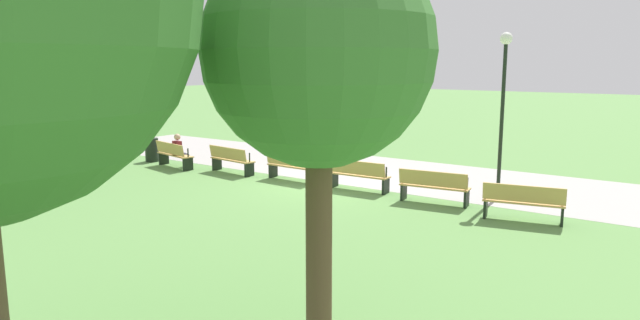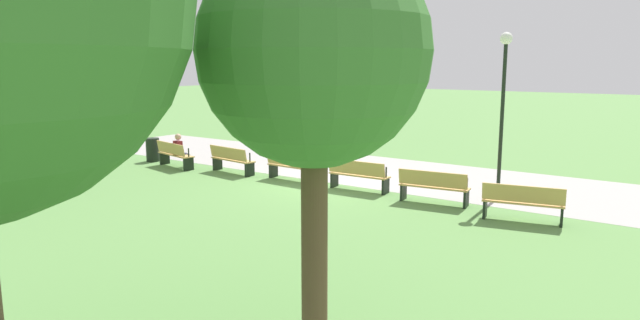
# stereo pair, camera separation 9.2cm
# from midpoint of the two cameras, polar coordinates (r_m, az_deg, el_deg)

# --- Properties ---
(ground_plane) EXTENTS (120.00, 120.00, 0.00)m
(ground_plane) POSITION_cam_midpoint_polar(r_m,az_deg,el_deg) (16.88, 0.39, -2.54)
(ground_plane) COLOR #5B8C47
(path_paving) EXTENTS (26.34, 5.14, 0.01)m
(path_paving) POSITION_cam_midpoint_polar(r_m,az_deg,el_deg) (19.28, 5.26, -1.02)
(path_paving) COLOR #A39E99
(path_paving) RESTS_ON ground
(bench_0) EXTENTS (1.85, 0.82, 0.89)m
(bench_0) POSITION_cam_midpoint_polar(r_m,az_deg,el_deg) (20.26, -14.72, 0.58)
(bench_0) COLOR tan
(bench_0) RESTS_ON ground
(bench_1) EXTENTS (1.83, 0.69, 0.89)m
(bench_1) POSITION_cam_midpoint_polar(r_m,az_deg,el_deg) (18.81, -9.14, 0.08)
(bench_1) COLOR tan
(bench_1) RESTS_ON ground
(bench_2) EXTENTS (1.81, 0.54, 0.89)m
(bench_2) POSITION_cam_midpoint_polar(r_m,az_deg,el_deg) (17.41, -3.03, -0.59)
(bench_2) COLOR tan
(bench_2) RESTS_ON ground
(bench_3) EXTENTS (1.81, 0.54, 0.89)m
(bench_3) POSITION_cam_midpoint_polar(r_m,az_deg,el_deg) (16.07, 3.73, -1.47)
(bench_3) COLOR tan
(bench_3) RESTS_ON ground
(bench_4) EXTENTS (1.83, 0.69, 0.89)m
(bench_4) POSITION_cam_midpoint_polar(r_m,az_deg,el_deg) (14.83, 11.26, -2.59)
(bench_4) COLOR tan
(bench_4) RESTS_ON ground
(bench_5) EXTENTS (1.85, 0.82, 0.89)m
(bench_5) POSITION_cam_midpoint_polar(r_m,az_deg,el_deg) (13.72, 19.68, -3.99)
(bench_5) COLOR tan
(bench_5) RESTS_ON ground
(person_seated) EXTENTS (0.40, 0.57, 1.20)m
(person_seated) POSITION_cam_midpoint_polar(r_m,az_deg,el_deg) (20.13, -14.11, 1.01)
(person_seated) COLOR maroon
(person_seated) RESTS_ON ground
(tree_0) EXTENTS (2.73, 2.73, 5.11)m
(tree_0) POSITION_cam_midpoint_polar(r_m,az_deg,el_deg) (6.60, -0.53, 10.73)
(tree_0) COLOR brown
(tree_0) RESTS_ON ground
(lamp_post) EXTENTS (0.32, 0.32, 4.39)m
(lamp_post) POSITION_cam_midpoint_polar(r_m,az_deg,el_deg) (15.58, 17.90, 7.15)
(lamp_post) COLOR black
(lamp_post) RESTS_ON ground
(trash_bin) EXTENTS (0.49, 0.49, 0.86)m
(trash_bin) POSITION_cam_midpoint_polar(r_m,az_deg,el_deg) (21.76, -16.75, 0.99)
(trash_bin) COLOR black
(trash_bin) RESTS_ON ground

